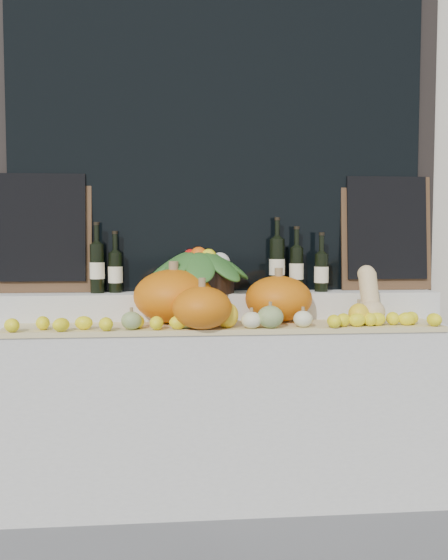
# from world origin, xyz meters

# --- Properties ---
(storefront_facade) EXTENTS (7.00, 0.94, 4.50)m
(storefront_facade) POSITION_xyz_m (0.00, 2.25, 2.25)
(storefront_facade) COLOR beige
(storefront_facade) RESTS_ON ground
(display_sill) EXTENTS (2.30, 0.55, 0.88)m
(display_sill) POSITION_xyz_m (0.00, 1.52, 0.44)
(display_sill) COLOR silver
(display_sill) RESTS_ON ground
(rear_tier) EXTENTS (2.30, 0.25, 0.16)m
(rear_tier) POSITION_xyz_m (0.00, 1.68, 0.96)
(rear_tier) COLOR silver
(rear_tier) RESTS_ON display_sill
(straw_bedding) EXTENTS (2.10, 0.32, 0.02)m
(straw_bedding) POSITION_xyz_m (0.00, 1.40, 0.89)
(straw_bedding) COLOR tan
(straw_bedding) RESTS_ON display_sill
(pumpkin_left) EXTENTS (0.44, 0.44, 0.27)m
(pumpkin_left) POSITION_xyz_m (-0.25, 1.50, 1.04)
(pumpkin_left) COLOR orange
(pumpkin_left) RESTS_ON straw_bedding
(pumpkin_right) EXTENTS (0.41, 0.41, 0.23)m
(pumpkin_right) POSITION_xyz_m (0.28, 1.50, 1.02)
(pumpkin_right) COLOR orange
(pumpkin_right) RESTS_ON straw_bedding
(pumpkin_center) EXTENTS (0.34, 0.34, 0.20)m
(pumpkin_center) POSITION_xyz_m (-0.12, 1.28, 1.00)
(pumpkin_center) COLOR orange
(pumpkin_center) RESTS_ON straw_bedding
(butternut_squash) EXTENTS (0.13, 0.20, 0.28)m
(butternut_squash) POSITION_xyz_m (0.72, 1.41, 1.03)
(butternut_squash) COLOR #E6C287
(butternut_squash) RESTS_ON straw_bedding
(decorative_gourds) EXTENTS (1.19, 0.17, 0.14)m
(decorative_gourds) POSITION_xyz_m (0.10, 1.30, 0.96)
(decorative_gourds) COLOR #34681F
(decorative_gourds) RESTS_ON straw_bedding
(lemon_heap) EXTENTS (2.20, 0.16, 0.06)m
(lemon_heap) POSITION_xyz_m (0.00, 1.29, 0.94)
(lemon_heap) COLOR #FFF21A
(lemon_heap) RESTS_ON straw_bedding
(produce_bowl) EXTENTS (0.57, 0.57, 0.25)m
(produce_bowl) POSITION_xyz_m (-0.11, 1.66, 1.16)
(produce_bowl) COLOR black
(produce_bowl) RESTS_ON rear_tier
(wine_bottle_far_left) EXTENTS (0.08, 0.08, 0.37)m
(wine_bottle_far_left) POSITION_xyz_m (-0.64, 1.68, 1.17)
(wine_bottle_far_left) COLOR black
(wine_bottle_far_left) RESTS_ON rear_tier
(wine_bottle_near_left) EXTENTS (0.08, 0.08, 0.32)m
(wine_bottle_near_left) POSITION_xyz_m (-0.55, 1.71, 1.15)
(wine_bottle_near_left) COLOR black
(wine_bottle_near_left) RESTS_ON rear_tier
(wine_bottle_tall) EXTENTS (0.08, 0.08, 0.39)m
(wine_bottle_tall) POSITION_xyz_m (0.31, 1.69, 1.18)
(wine_bottle_tall) COLOR black
(wine_bottle_tall) RESTS_ON rear_tier
(wine_bottle_near_right) EXTENTS (0.08, 0.08, 0.35)m
(wine_bottle_near_right) POSITION_xyz_m (0.41, 1.69, 1.16)
(wine_bottle_near_right) COLOR black
(wine_bottle_near_right) RESTS_ON rear_tier
(wine_bottle_far_right) EXTENTS (0.08, 0.08, 0.31)m
(wine_bottle_far_right) POSITION_xyz_m (0.54, 1.66, 1.15)
(wine_bottle_far_right) COLOR black
(wine_bottle_far_right) RESTS_ON rear_tier
(chalkboard_left) EXTENTS (0.50, 0.09, 0.62)m
(chalkboard_left) POSITION_xyz_m (-0.92, 1.74, 1.36)
(chalkboard_left) COLOR #4C331E
(chalkboard_left) RESTS_ON rear_tier
(chalkboard_right) EXTENTS (0.50, 0.09, 0.62)m
(chalkboard_right) POSITION_xyz_m (0.92, 1.74, 1.36)
(chalkboard_right) COLOR #4C331E
(chalkboard_right) RESTS_ON rear_tier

